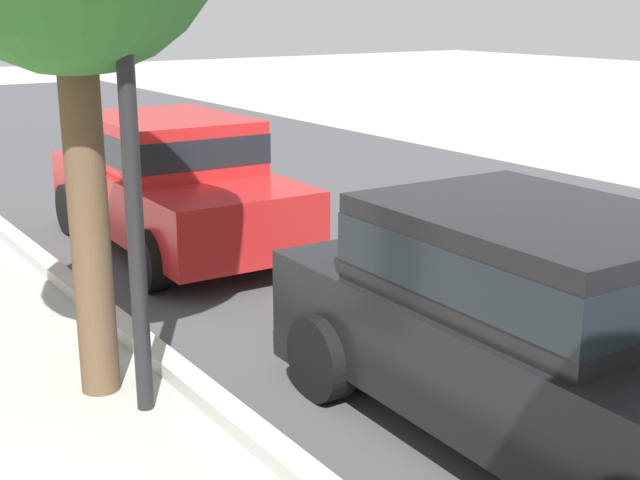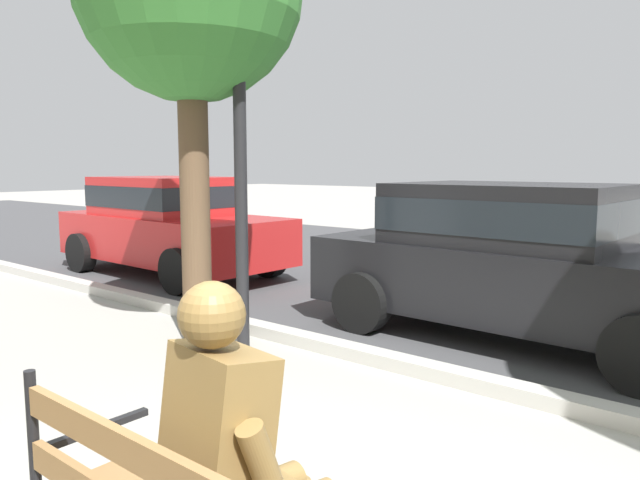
{
  "view_description": "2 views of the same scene",
  "coord_description": "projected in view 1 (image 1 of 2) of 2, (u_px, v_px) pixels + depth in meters",
  "views": [
    {
      "loc": [
        2.7,
        0.43,
        2.79
      ],
      "look_at": [
        -3.28,
        4.46,
        0.8
      ],
      "focal_mm": 47.6,
      "sensor_mm": 36.0,
      "label": 1
    },
    {
      "loc": [
        1.52,
        -1.34,
        1.73
      ],
      "look_at": [
        -3.28,
        4.46,
        0.8
      ],
      "focal_mm": 33.6,
      "sensor_mm": 36.0,
      "label": 2
    }
  ],
  "objects": [
    {
      "name": "parked_car_red",
      "position": [
        172.0,
        178.0,
        9.97
      ],
      "size": [
        4.14,
        2.0,
        1.56
      ],
      "color": "#B21E1E",
      "rests_on": "ground"
    },
    {
      "name": "parked_car_black",
      "position": [
        540.0,
        321.0,
        5.44
      ],
      "size": [
        4.14,
        2.0,
        1.56
      ],
      "color": "black",
      "rests_on": "ground"
    },
    {
      "name": "lamp_post",
      "position": [
        124.0,
        45.0,
        5.43
      ],
      "size": [
        0.32,
        0.32,
        3.9
      ],
      "color": "black",
      "rests_on": "ground"
    }
  ]
}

